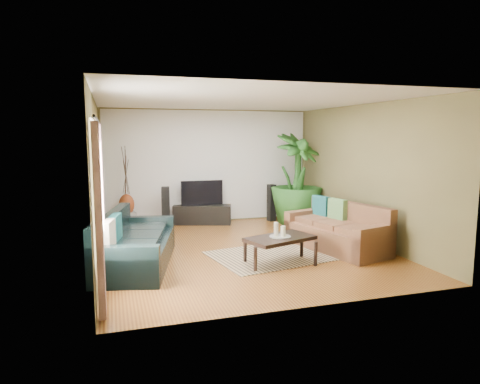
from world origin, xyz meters
name	(u,v)px	position (x,y,z in m)	size (l,w,h in m)	color
floor	(243,250)	(0.00, 0.00, 0.00)	(5.50, 5.50, 0.00)	#945F26
ceiling	(243,100)	(0.00, 0.00, 2.70)	(5.50, 5.50, 0.00)	white
wall_back	(209,166)	(0.00, 2.75, 1.35)	(5.00, 5.00, 0.00)	brown
wall_front	(312,199)	(0.00, -2.75, 1.35)	(5.00, 5.00, 0.00)	brown
wall_left	(97,181)	(-2.50, 0.00, 1.35)	(5.50, 5.50, 0.00)	brown
wall_right	(364,173)	(2.50, 0.00, 1.35)	(5.50, 5.50, 0.00)	brown
backwall_panel	(209,166)	(0.00, 2.74, 1.35)	(4.90, 4.90, 0.00)	white
window_pane	(95,190)	(-2.48, -1.60, 1.40)	(1.80, 1.80, 0.00)	white
curtain_near	(99,221)	(-2.43, -2.35, 1.15)	(0.08, 0.35, 2.20)	gray
curtain_far	(101,201)	(-2.43, -0.85, 1.15)	(0.08, 0.35, 2.20)	gray
curtain_rod	(96,119)	(-2.43, -1.60, 2.30)	(0.03, 0.03, 1.90)	black
sofa_left	(137,240)	(-1.92, -0.38, 0.42)	(2.30, 0.99, 0.85)	black
sofa_right	(336,227)	(1.65, -0.45, 0.42)	(1.97, 0.89, 0.85)	brown
area_rug	(275,255)	(0.43, -0.50, 0.01)	(2.16, 1.53, 0.01)	tan
coffee_table	(280,250)	(0.32, -0.99, 0.23)	(1.11, 0.60, 0.45)	black
candle_tray	(280,236)	(0.32, -0.99, 0.46)	(0.34, 0.34, 0.02)	gray
candle_tall	(276,229)	(0.26, -0.96, 0.58)	(0.07, 0.07, 0.22)	#F3E8CD
candle_mid	(283,231)	(0.36, -1.03, 0.55)	(0.07, 0.07, 0.17)	beige
candle_short	(283,231)	(0.39, -0.93, 0.54)	(0.07, 0.07, 0.14)	white
tv_stand	(202,214)	(-0.24, 2.50, 0.23)	(1.35, 0.41, 0.45)	black
television	(202,193)	(-0.24, 2.50, 0.74)	(0.99, 0.05, 0.59)	black
speaker_left	(166,208)	(-1.12, 2.31, 0.47)	(0.17, 0.19, 0.94)	black
speaker_right	(271,203)	(1.47, 2.36, 0.45)	(0.16, 0.18, 0.90)	black
potted_plant	(297,179)	(1.93, 1.94, 1.07)	(1.20, 1.20, 2.14)	#22551C
plant_pot	(296,217)	(1.93, 1.94, 0.15)	(0.40, 0.40, 0.31)	black
pedestal	(127,220)	(-1.96, 2.50, 0.19)	(0.37, 0.37, 0.37)	gray
vase	(127,205)	(-1.96, 2.50, 0.55)	(0.34, 0.34, 0.48)	maroon
side_table	(115,233)	(-2.25, 0.94, 0.26)	(0.49, 0.49, 0.52)	brown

